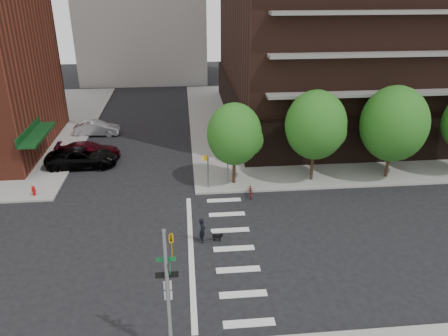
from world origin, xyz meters
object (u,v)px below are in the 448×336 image
Objects in this scene: traffic_signal at (169,304)px; dog_walker at (202,230)px; fire_hydrant at (34,190)px; scooter at (251,190)px; parked_car_maroon at (89,151)px; parked_car_black at (82,158)px; parked_car_silver at (97,128)px.

dog_walker is at bearing 78.63° from traffic_signal.
fire_hydrant reaches higher than scooter.
traffic_signal is at bearing -163.90° from parked_car_maroon.
traffic_signal reaches higher than dog_walker.
traffic_signal is at bearing -105.32° from scooter.
traffic_signal reaches higher than parked_car_black.
fire_hydrant is at bearing 123.26° from traffic_signal.
parked_car_maroon reaches higher than fire_hydrant.
scooter is (5.45, 13.99, -2.27)m from traffic_signal.
traffic_signal is 1.04× the size of parked_car_black.
parked_car_black is 7.82m from parked_car_silver.
parked_car_silver is at bearing 29.10° from dog_walker.
scooter is (13.10, -6.57, -0.37)m from parked_car_black.
traffic_signal is 22.02m from parked_car_black.
dog_walker is (9.42, -19.98, 0.07)m from parked_car_silver.
fire_hydrant is at bearing -178.86° from scooter.
traffic_signal is 3.81× the size of dog_walker.
parked_car_silver is 2.66× the size of scooter.
parked_car_maroon reaches higher than parked_car_silver.
parked_car_maroon is at bearing 68.86° from fire_hydrant.
parked_car_maroon is at bearing 153.68° from scooter.
parked_car_silver is 22.09m from dog_walker.
traffic_signal is at bearing 172.49° from dog_walker.
fire_hydrant is 13.29m from parked_car_silver.
traffic_signal is 3.67× the size of scooter.
scooter is 6.75m from dog_walker.
parked_car_silver is (2.30, 13.09, 0.17)m from fire_hydrant.
scooter is at bearing -30.03° from dog_walker.
parked_car_maroon is (2.63, 6.81, 0.21)m from fire_hydrant.
parked_car_black is 1.56m from parked_car_maroon.
parked_car_black reaches higher than dog_walker.
scooter is at bearing 68.74° from traffic_signal.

